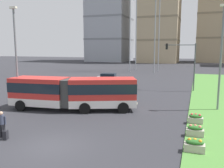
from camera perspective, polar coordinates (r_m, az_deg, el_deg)
The scene contains 13 objects.
ground_plane at distance 14.82m, azimuth -14.22°, elevation -14.43°, with size 260.00×260.00×0.00m, color #2D2D33.
articulated_bus at distance 22.52m, azimuth -9.40°, elevation -1.98°, with size 11.87×5.40×3.00m.
car_silver_hatch at distance 39.83m, azimuth -0.71°, elevation 1.38°, with size 4.59×2.45×1.58m.
pedestrian_crossing at distance 16.98m, azimuth -25.00°, elevation -8.40°, with size 0.55×0.36×1.74m.
rolling_suitcase at distance 16.75m, azimuth -24.23°, elevation -11.06°, with size 0.34×0.42×0.97m.
flower_planter_0 at distance 14.26m, azimuth 19.23°, elevation -13.75°, with size 1.10×0.56×0.74m.
flower_planter_1 at distance 16.64m, azimuth 19.34°, elevation -10.51°, with size 1.10×0.56×0.74m.
flower_planter_2 at distance 19.34m, azimuth 19.44°, elevation -7.84°, with size 1.10×0.56×0.74m.
traffic_light_far_right at distance 33.30m, azimuth 17.10°, elevation 5.85°, with size 4.07×0.28×6.38m.
streetlight_left at distance 24.49m, azimuth -22.08°, elevation 6.77°, with size 0.70×0.28×9.56m.
streetlight_median at distance 23.70m, azimuth 24.75°, elevation 6.61°, with size 0.70×0.28×9.59m.
apartment_tower_west at distance 110.66m, azimuth -0.49°, elevation 17.77°, with size 17.08×19.55×46.89m.
apartment_tower_centre at distance 112.26m, azimuth 24.96°, elevation 17.16°, with size 18.86×15.90×48.02m.
Camera 1 is at (7.79, -11.24, 5.72)m, focal length 38.03 mm.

